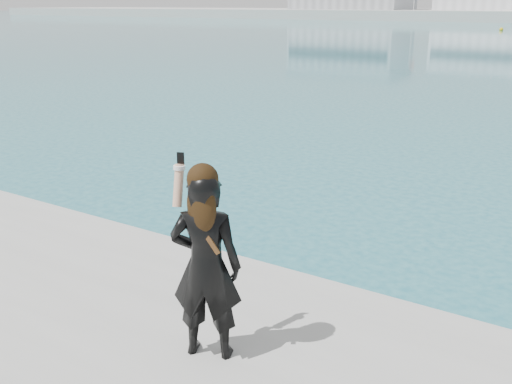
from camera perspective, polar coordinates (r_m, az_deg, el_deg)
buoy_far at (r=83.69m, az=23.31°, el=14.60°), size 0.50×0.50×0.50m
woman at (r=4.30m, az=-5.07°, el=-6.86°), size 0.64×0.54×1.58m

